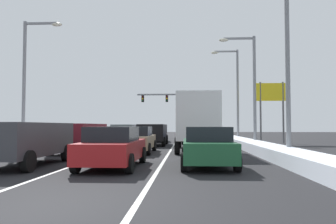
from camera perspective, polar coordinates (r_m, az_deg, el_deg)
name	(u,v)px	position (r m, az deg, el deg)	size (l,w,h in m)	color
ground_plane	(146,149)	(21.44, -3.96, -6.63)	(120.00, 120.00, 0.00)	black
lane_stripe_between_right_lane_and_center_lane	(174,145)	(25.15, 1.02, -6.02)	(0.14, 42.45, 0.01)	silver
lane_stripe_between_center_lane_and_left_lane	(131,145)	(25.50, -6.68, -5.95)	(0.14, 42.45, 0.01)	silver
snow_bank_right_shoulder	(242,142)	(25.48, 13.07, -5.30)	(1.50, 42.45, 0.55)	silver
snow_bank_left_shoulder	(66,141)	(26.91, -17.90, -5.02)	(2.10, 42.45, 0.62)	silver
sedan_green_right_lane_nearest	(207,146)	(12.34, 7.09, -6.12)	(2.00, 4.50, 1.51)	#1E5633
box_truck_right_lane_second	(197,120)	(19.66, 5.14, -1.46)	(2.53, 7.20, 3.36)	slate
sedan_navy_right_lane_third	(193,135)	(27.85, 4.58, -4.11)	(2.00, 4.50, 1.51)	navy
suv_white_right_lane_fourth	(193,131)	(34.73, 4.58, -3.37)	(2.16, 4.90, 1.67)	silver
sedan_red_center_lane_nearest	(113,147)	(12.07, -9.80, -6.19)	(2.00, 4.50, 1.51)	maroon
sedan_tan_center_lane_second	(136,139)	(18.40, -5.74, -4.93)	(2.00, 4.50, 1.51)	#937F60
suv_black_center_lane_third	(153,133)	(25.43, -2.69, -3.70)	(2.16, 4.90, 1.67)	black
sedan_silver_center_lane_fourth	(156,134)	(31.16, -2.09, -3.94)	(2.00, 4.50, 1.51)	#B7BABF
suv_charcoal_left_lane_nearest	(26,140)	(13.51, -24.12, -4.54)	(2.16, 4.90, 1.67)	#38383D
suv_maroon_left_lane_second	(80,135)	(19.11, -15.58, -4.00)	(2.16, 4.90, 1.67)	maroon
sedan_green_left_lane_third	(110,136)	(25.25, -10.28, -4.24)	(2.00, 4.50, 1.51)	#1E5633
suv_gray_left_lane_fourth	(126,131)	(31.23, -7.54, -3.45)	(2.16, 4.90, 1.67)	slate
traffic_light_gantry	(187,103)	(44.48, 3.36, 1.62)	(10.94, 0.47, 6.20)	slate
street_lamp_right_near	(280,48)	(16.52, 19.48, 10.77)	(2.66, 0.36, 8.95)	gray
street_lamp_right_mid	(249,80)	(23.83, 14.39, 5.51)	(2.66, 0.36, 8.07)	gray
street_lamp_right_far	(234,87)	(31.44, 11.77, 4.39)	(2.66, 0.36, 8.93)	gray
street_lamp_left_mid	(29,73)	(23.37, -23.63, 6.48)	(2.66, 0.36, 8.60)	gray
roadside_sign_right	(272,98)	(30.07, 18.10, 2.34)	(3.20, 0.16, 5.50)	#59595B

